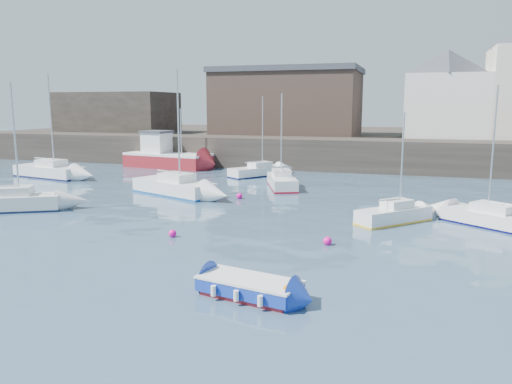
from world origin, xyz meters
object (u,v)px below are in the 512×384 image
(buoy_mid, at_px, (327,245))
(sailboat_e, at_px, (49,171))
(blue_dinghy, at_px, (249,287))
(sailboat_b, at_px, (174,187))
(sailboat_f, at_px, (282,181))
(sailboat_a, at_px, (10,202))
(sailboat_d, at_px, (497,219))
(buoy_near, at_px, (173,237))
(buoy_far, at_px, (239,199))
(fishing_boat, at_px, (166,156))
(sailboat_c, at_px, (394,214))
(sailboat_h, at_px, (258,171))

(buoy_mid, bearing_deg, sailboat_e, 152.44)
(blue_dinghy, distance_m, sailboat_b, 19.84)
(blue_dinghy, relative_size, sailboat_f, 0.51)
(blue_dinghy, xyz_separation_m, sailboat_a, (-17.83, 8.60, 0.17))
(sailboat_d, bearing_deg, sailboat_a, -170.94)
(buoy_near, height_order, buoy_far, buoy_far)
(sailboat_b, distance_m, buoy_near, 11.60)
(blue_dinghy, bearing_deg, fishing_boat, 121.98)
(fishing_boat, relative_size, buoy_far, 22.87)
(fishing_boat, bearing_deg, sailboat_f, -31.34)
(sailboat_b, bearing_deg, blue_dinghy, -56.20)
(blue_dinghy, relative_size, sailboat_b, 0.42)
(buoy_mid, bearing_deg, sailboat_a, 175.19)
(blue_dinghy, xyz_separation_m, sailboat_b, (-11.04, 16.49, 0.20))
(sailboat_c, height_order, sailboat_e, sailboat_e)
(buoy_near, xyz_separation_m, buoy_mid, (7.29, 0.88, 0.00))
(fishing_boat, relative_size, sailboat_h, 1.33)
(sailboat_a, bearing_deg, sailboat_e, 121.21)
(sailboat_d, xyz_separation_m, sailboat_e, (-34.45, 8.00, 0.14))
(fishing_boat, bearing_deg, sailboat_a, -86.69)
(buoy_far, bearing_deg, fishing_boat, 132.44)
(fishing_boat, relative_size, buoy_near, 24.72)
(sailboat_b, bearing_deg, sailboat_c, -15.19)
(sailboat_h, relative_size, buoy_mid, 17.86)
(sailboat_a, bearing_deg, sailboat_f, 44.84)
(sailboat_a, bearing_deg, sailboat_c, 9.83)
(sailboat_b, relative_size, buoy_near, 22.82)
(sailboat_b, height_order, buoy_mid, sailboat_b)
(sailboat_d, height_order, buoy_mid, sailboat_d)
(sailboat_c, xyz_separation_m, sailboat_h, (-12.28, 14.86, 0.01))
(fishing_boat, relative_size, sailboat_c, 1.60)
(sailboat_c, distance_m, sailboat_e, 30.55)
(sailboat_c, bearing_deg, buoy_near, -147.71)
(sailboat_a, height_order, sailboat_d, sailboat_a)
(blue_dinghy, height_order, sailboat_a, sailboat_a)
(blue_dinghy, xyz_separation_m, buoy_mid, (1.39, 6.98, -0.36))
(sailboat_b, height_order, sailboat_d, sailboat_b)
(sailboat_c, height_order, sailboat_f, sailboat_f)
(sailboat_d, bearing_deg, buoy_far, 167.07)
(buoy_near, xyz_separation_m, buoy_far, (-0.26, 10.32, 0.00))
(sailboat_a, bearing_deg, buoy_mid, -4.81)
(fishing_boat, distance_m, buoy_far, 19.23)
(sailboat_b, height_order, sailboat_c, sailboat_b)
(sailboat_h, bearing_deg, sailboat_f, -56.50)
(fishing_boat, relative_size, sailboat_f, 1.31)
(sailboat_f, distance_m, buoy_far, 5.58)
(blue_dinghy, distance_m, sailboat_a, 19.79)
(sailboat_c, height_order, buoy_far, sailboat_c)
(sailboat_c, relative_size, buoy_far, 14.33)
(sailboat_f, distance_m, buoy_near, 15.71)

